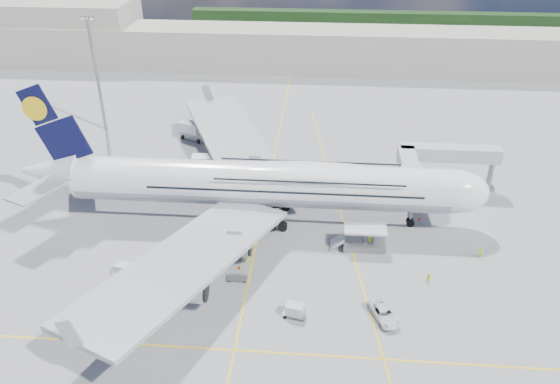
# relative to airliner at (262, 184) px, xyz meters

# --- Properties ---
(ground) EXTENTS (300.00, 300.00, 0.00)m
(ground) POSITION_rel_airliner_xyz_m (-0.26, -10.00, -6.87)
(ground) COLOR gray
(ground) RESTS_ON ground
(taxi_line_main) EXTENTS (0.25, 220.00, 0.01)m
(taxi_line_main) POSITION_rel_airliner_xyz_m (-0.26, -10.00, -6.86)
(taxi_line_main) COLOR yellow
(taxi_line_main) RESTS_ON ground
(taxi_line_cross) EXTENTS (120.00, 0.25, 0.01)m
(taxi_line_cross) POSITION_rel_airliner_xyz_m (-0.26, -30.00, -6.86)
(taxi_line_cross) COLOR yellow
(taxi_line_cross) RESTS_ON ground
(taxi_line_diag) EXTENTS (14.16, 99.06, 0.01)m
(taxi_line_diag) POSITION_rel_airliner_xyz_m (13.74, -0.00, -6.86)
(taxi_line_diag) COLOR yellow
(taxi_line_diag) RESTS_ON ground
(airliner) EXTENTS (77.26, 79.15, 23.71)m
(airliner) POSITION_rel_airliner_xyz_m (0.00, 0.00, 0.00)
(airliner) COLOR white
(airliner) RESTS_ON ground
(jet_bridge) EXTENTS (18.80, 12.10, 8.50)m
(jet_bridge) POSITION_rel_airliner_xyz_m (29.55, 10.94, -0.02)
(jet_bridge) COLOR #B7B7BC
(jet_bridge) RESTS_ON ground
(cargo_loader) EXTENTS (8.53, 3.20, 3.67)m
(cargo_loader) POSITION_rel_airliner_xyz_m (16.56, -7.11, -5.62)
(cargo_loader) COLOR silver
(cargo_loader) RESTS_ON ground
(light_mast) EXTENTS (3.00, 0.70, 25.50)m
(light_mast) POSITION_rel_airliner_xyz_m (-40.26, 35.00, 6.34)
(light_mast) COLOR gray
(light_mast) RESTS_ON ground
(terminal) EXTENTS (180.00, 16.00, 12.00)m
(terminal) POSITION_rel_airliner_xyz_m (-0.26, 85.00, -0.87)
(terminal) COLOR #B2AD9E
(terminal) RESTS_ON ground
(hangar) EXTENTS (40.00, 22.00, 18.00)m
(hangar) POSITION_rel_airliner_xyz_m (-70.26, 90.00, 2.13)
(hangar) COLOR #B2AD9E
(hangar) RESTS_ON ground
(tree_line) EXTENTS (160.00, 6.00, 8.00)m
(tree_line) POSITION_rel_airliner_xyz_m (39.74, 130.00, -2.87)
(tree_line) COLOR #193814
(tree_line) RESTS_ON ground
(dolly_row_a) EXTENTS (3.22, 2.24, 0.43)m
(dolly_row_a) POSITION_rel_airliner_xyz_m (-12.91, -20.82, -6.54)
(dolly_row_a) COLOR gray
(dolly_row_a) RESTS_ON ground
(dolly_row_b) EXTENTS (3.09, 2.21, 0.41)m
(dolly_row_b) POSITION_rel_airliner_xyz_m (-19.35, -21.46, -6.55)
(dolly_row_b) COLOR gray
(dolly_row_b) RESTS_ON ground
(dolly_row_c) EXTENTS (3.73, 2.97, 2.09)m
(dolly_row_c) POSITION_rel_airliner_xyz_m (-14.73, -23.84, -5.75)
(dolly_row_c) COLOR gray
(dolly_row_c) RESTS_ON ground
(dolly_back) EXTENTS (3.00, 1.77, 1.83)m
(dolly_back) POSITION_rel_airliner_xyz_m (-18.70, -16.66, -5.88)
(dolly_back) COLOR gray
(dolly_back) RESTS_ON ground
(dolly_nose_far) EXTENTS (3.33, 2.28, 1.92)m
(dolly_nose_far) POSITION_rel_airliner_xyz_m (6.76, -23.36, -5.83)
(dolly_nose_far) COLOR gray
(dolly_nose_far) RESTS_ON ground
(dolly_nose_near) EXTENTS (2.85, 1.57, 0.41)m
(dolly_nose_near) POSITION_rel_airliner_xyz_m (-1.93, -16.49, -6.55)
(dolly_nose_near) COLOR gray
(dolly_nose_near) RESTS_ON ground
(baggage_tug) EXTENTS (3.24, 1.97, 1.89)m
(baggage_tug) POSITION_rel_airliner_xyz_m (-3.72, -8.21, -6.03)
(baggage_tug) COLOR white
(baggage_tug) RESTS_ON ground
(catering_truck_inner) EXTENTS (6.98, 3.23, 4.04)m
(catering_truck_inner) POSITION_rel_airliner_xyz_m (-12.26, 15.01, -4.96)
(catering_truck_inner) COLOR gray
(catering_truck_inner) RESTS_ON ground
(catering_truck_outer) EXTENTS (7.26, 5.02, 4.00)m
(catering_truck_outer) POSITION_rel_airliner_xyz_m (-18.63, 31.11, -5.01)
(catering_truck_outer) COLOR gray
(catering_truck_outer) RESTS_ON ground
(service_van) EXTENTS (4.48, 6.21, 1.57)m
(service_van) POSITION_rel_airliner_xyz_m (18.50, -22.88, -6.08)
(service_van) COLOR white
(service_van) RESTS_ON ground
(crew_nose) EXTENTS (0.74, 0.57, 1.80)m
(crew_nose) POSITION_rel_airliner_xyz_m (34.26, -8.44, -5.97)
(crew_nose) COLOR #A4DF17
(crew_nose) RESTS_ON ground
(crew_loader) EXTENTS (1.05, 1.05, 1.71)m
(crew_loader) POSITION_rel_airliner_xyz_m (25.43, -15.07, -6.01)
(crew_loader) COLOR #D3FF1A
(crew_loader) RESTS_ON ground
(crew_wing) EXTENTS (0.80, 1.15, 1.81)m
(crew_wing) POSITION_rel_airliner_xyz_m (-4.41, -6.22, -5.96)
(crew_wing) COLOR #D4FF1A
(crew_wing) RESTS_ON ground
(crew_van) EXTENTS (0.90, 1.10, 1.95)m
(crew_van) POSITION_rel_airliner_xyz_m (17.50, -6.76, -5.89)
(crew_van) COLOR #EAFD1A
(crew_van) RESTS_ON ground
(crew_tug) EXTENTS (1.39, 1.01, 1.93)m
(crew_tug) POSITION_rel_airliner_xyz_m (-1.17, -12.54, -5.90)
(crew_tug) COLOR #B2E418
(crew_tug) RESTS_ON ground
(cone_nose) EXTENTS (0.45, 0.45, 0.57)m
(cone_nose) POSITION_rel_airliner_xyz_m (26.63, 1.87, -6.59)
(cone_nose) COLOR red
(cone_nose) RESTS_ON ground
(cone_wing_left_inner) EXTENTS (0.42, 0.42, 0.53)m
(cone_wing_left_inner) POSITION_rel_airliner_xyz_m (-9.94, 9.01, -6.61)
(cone_wing_left_inner) COLOR red
(cone_wing_left_inner) RESTS_ON ground
(cone_wing_left_outer) EXTENTS (0.42, 0.42, 0.53)m
(cone_wing_left_outer) POSITION_rel_airliner_xyz_m (-9.66, 18.62, -6.61)
(cone_wing_left_outer) COLOR red
(cone_wing_left_outer) RESTS_ON ground
(cone_wing_right_inner) EXTENTS (0.48, 0.48, 0.61)m
(cone_wing_right_inner) POSITION_rel_airliner_xyz_m (-1.97, -13.95, -6.57)
(cone_wing_right_inner) COLOR red
(cone_wing_right_inner) RESTS_ON ground
(cone_wing_right_outer) EXTENTS (0.50, 0.50, 0.63)m
(cone_wing_right_outer) POSITION_rel_airliner_xyz_m (-16.48, -25.87, -6.56)
(cone_wing_right_outer) COLOR red
(cone_wing_right_outer) RESTS_ON ground
(cone_tail) EXTENTS (0.50, 0.50, 0.64)m
(cone_tail) POSITION_rel_airliner_xyz_m (-40.56, 6.47, -6.56)
(cone_tail) COLOR red
(cone_tail) RESTS_ON ground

